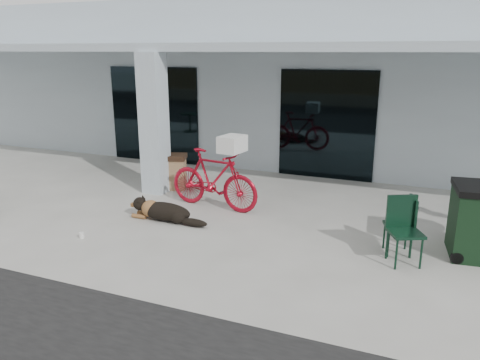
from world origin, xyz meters
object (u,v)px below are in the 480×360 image
at_px(dog, 165,210).
at_px(cafe_chair_far_b, 399,225).
at_px(trash_receptacle, 176,172).
at_px(bicycle, 213,179).
at_px(cafe_table_far, 477,222).
at_px(cafe_chair_far_a, 405,232).
at_px(wheeled_bin, 475,221).

distance_m(dog, cafe_chair_far_b, 4.23).
height_order(cafe_chair_far_b, trash_receptacle, cafe_chair_far_b).
distance_m(bicycle, dog, 1.24).
bearing_deg(cafe_table_far, trash_receptacle, 171.83).
bearing_deg(cafe_chair_far_b, cafe_chair_far_a, 1.87).
xyz_separation_m(bicycle, cafe_chair_far_b, (3.68, -0.91, -0.14)).
distance_m(bicycle, cafe_chair_far_a, 4.01).
bearing_deg(wheeled_bin, dog, 179.17).
xyz_separation_m(cafe_chair_far_b, wheeled_bin, (1.11, 0.37, 0.11)).
xyz_separation_m(dog, wheeled_bin, (5.32, 0.50, 0.37)).
distance_m(dog, trash_receptacle, 2.17).
height_order(cafe_chair_far_a, trash_receptacle, cafe_chair_far_a).
height_order(cafe_chair_far_b, wheeled_bin, wheeled_bin).
relative_size(bicycle, wheeled_bin, 1.77).
bearing_deg(wheeled_bin, cafe_table_far, 75.82).
height_order(bicycle, wheeled_bin, bicycle).
xyz_separation_m(dog, cafe_table_far, (5.40, 1.07, 0.16)).
xyz_separation_m(trash_receptacle, wheeled_bin, (6.20, -1.47, 0.17)).
bearing_deg(wheeled_bin, trash_receptacle, 160.43).
relative_size(cafe_table_far, trash_receptacle, 0.95).
bearing_deg(trash_receptacle, cafe_table_far, -8.17).
height_order(bicycle, cafe_chair_far_a, bicycle).
bearing_deg(bicycle, trash_receptacle, 64.30).
xyz_separation_m(dog, cafe_chair_far_a, (4.33, -0.23, 0.31)).
bearing_deg(bicycle, dog, 160.58).
relative_size(dog, cafe_chair_far_b, 1.31).
bearing_deg(cafe_chair_far_a, dog, 151.00).
height_order(cafe_chair_far_a, wheeled_bin, wheeled_bin).
xyz_separation_m(cafe_chair_far_a, cafe_chair_far_b, (-0.12, 0.37, -0.04)).
height_order(bicycle, cafe_table_far, bicycle).
xyz_separation_m(bicycle, cafe_table_far, (4.87, 0.03, -0.25)).
bearing_deg(bicycle, wheeled_bin, -88.94).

